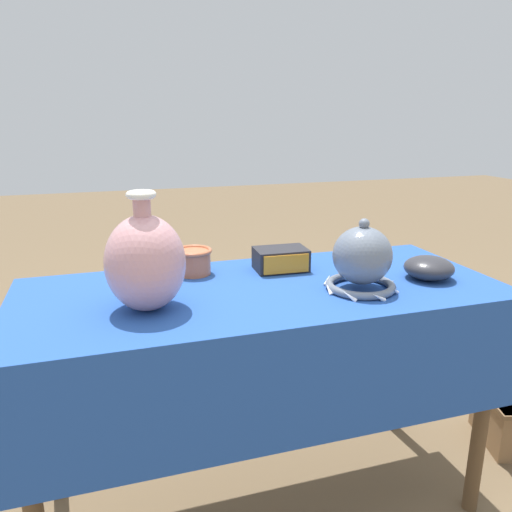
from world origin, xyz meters
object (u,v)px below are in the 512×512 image
Objects in this scene: vase_dome_bell at (362,261)px; cup_wide_terracotta at (193,260)px; vase_tall_bulbous at (145,262)px; bowl_shallow_charcoal at (429,268)px; mosaic_tile_box at (281,259)px.

vase_dome_bell reaches higher than cup_wide_terracotta.
vase_tall_bulbous is at bearing -122.97° from cup_wide_terracotta.
vase_tall_bulbous is at bearing 179.62° from bowl_shallow_charcoal.
vase_tall_bulbous is at bearing -151.64° from mosaic_tile_box.
vase_dome_bell is 0.24m from bowl_shallow_charcoal.
cup_wide_terracotta is (-0.65, 0.25, 0.01)m from bowl_shallow_charcoal.
vase_tall_bulbous is 0.48m from mosaic_tile_box.
cup_wide_terracotta reaches higher than mosaic_tile_box.
vase_dome_bell is at bearing -33.59° from cup_wide_terracotta.
cup_wide_terracotta is at bearing 158.80° from bowl_shallow_charcoal.
vase_dome_bell is (0.57, -0.03, -0.04)m from vase_tall_bulbous.
vase_tall_bulbous is 0.81m from bowl_shallow_charcoal.
bowl_shallow_charcoal is 1.24× the size of cup_wide_terracotta.
vase_dome_bell is 1.42× the size of bowl_shallow_charcoal.
vase_dome_bell is 0.28m from mosaic_tile_box.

